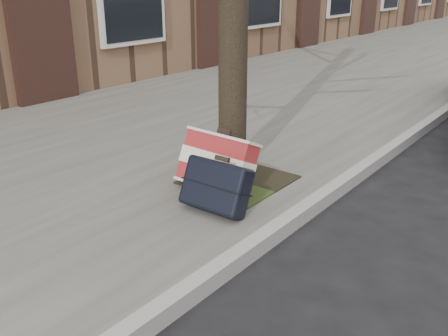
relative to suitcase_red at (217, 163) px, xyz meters
The scene contains 3 objects.
dirt_patch 0.40m from the suitcase_red, 88.01° to the left, with size 0.85×0.85×0.01m, color black.
suitcase_red is the anchor object (origin of this frame).
suitcase_navy 0.41m from the suitcase_red, 52.16° to the right, with size 0.56×0.18×0.40m, color black.
Camera 1 is at (0.51, -2.25, 1.89)m, focal length 40.00 mm.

